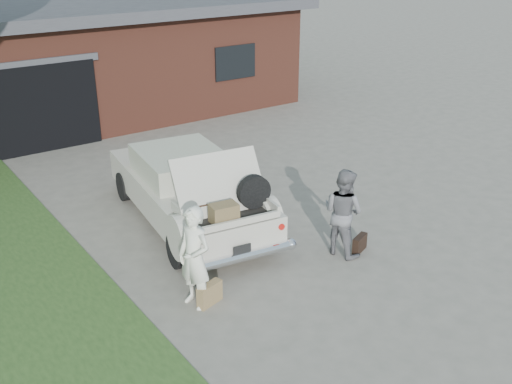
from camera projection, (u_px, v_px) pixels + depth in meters
ground at (277, 263)px, 10.15m from camera, size 90.00×90.00×0.00m
house at (79, 55)px, 18.58m from camera, size 12.80×7.80×3.30m
sedan at (188, 189)px, 11.34m from camera, size 2.44×4.90×1.80m
woman_left at (194, 258)px, 8.71m from camera, size 0.51×0.66×1.59m
woman_right at (343, 212)px, 10.18m from camera, size 0.73×0.86×1.56m
suitcase_left at (210, 294)px, 8.97m from camera, size 0.46×0.26×0.34m
suitcase_right at (360, 243)px, 10.48m from camera, size 0.40×0.25×0.29m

